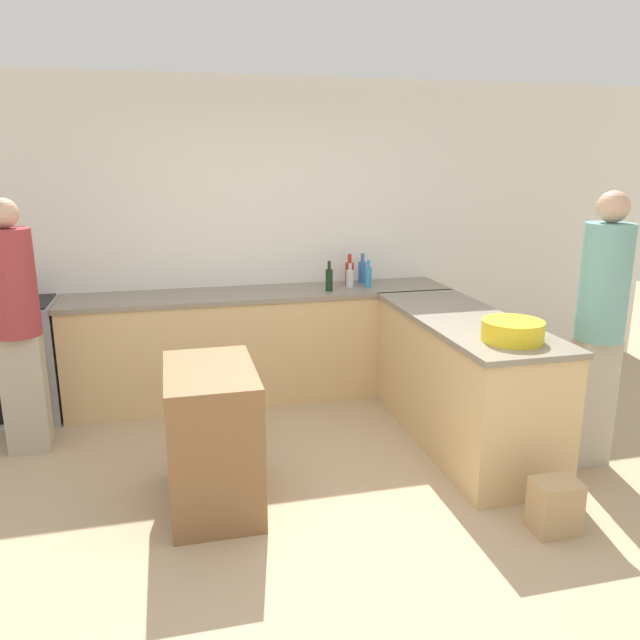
% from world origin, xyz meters
% --- Properties ---
extents(ground_plane, '(14.00, 14.00, 0.00)m').
position_xyz_m(ground_plane, '(0.00, 0.00, 0.00)').
color(ground_plane, tan).
extents(wall_back, '(8.00, 0.06, 2.70)m').
position_xyz_m(wall_back, '(0.00, 2.42, 1.35)').
color(wall_back, white).
rests_on(wall_back, ground_plane).
extents(counter_back, '(3.26, 0.62, 0.94)m').
position_xyz_m(counter_back, '(0.00, 2.10, 0.47)').
color(counter_back, '#D6B27A').
rests_on(counter_back, ground_plane).
extents(counter_peninsula, '(0.69, 1.89, 0.94)m').
position_xyz_m(counter_peninsula, '(1.28, 0.87, 0.47)').
color(counter_peninsula, '#D6B27A').
rests_on(counter_peninsula, ground_plane).
extents(range_oven, '(0.74, 0.60, 0.95)m').
position_xyz_m(range_oven, '(-2.01, 2.09, 0.47)').
color(range_oven, '#99999E').
rests_on(range_oven, ground_plane).
extents(island_table, '(0.52, 0.82, 0.86)m').
position_xyz_m(island_table, '(-0.55, 0.41, 0.43)').
color(island_table, brown).
rests_on(island_table, ground_plane).
extents(mixing_bowl, '(0.38, 0.38, 0.13)m').
position_xyz_m(mixing_bowl, '(1.30, 0.26, 1.00)').
color(mixing_bowl, yellow).
rests_on(mixing_bowl, counter_peninsula).
extents(hot_sauce_bottle, '(0.08, 0.08, 0.28)m').
position_xyz_m(hot_sauce_bottle, '(0.81, 2.19, 1.05)').
color(hot_sauce_bottle, red).
rests_on(hot_sauce_bottle, counter_back).
extents(water_bottle_blue, '(0.07, 0.07, 0.27)m').
position_xyz_m(water_bottle_blue, '(0.95, 2.26, 1.04)').
color(water_bottle_blue, '#386BB7').
rests_on(water_bottle_blue, counter_back).
extents(dish_soap_bottle, '(0.06, 0.06, 0.24)m').
position_xyz_m(dish_soap_bottle, '(0.95, 2.06, 1.03)').
color(dish_soap_bottle, '#338CBF').
rests_on(dish_soap_bottle, counter_back).
extents(vinegar_bottle_clear, '(0.07, 0.07, 0.21)m').
position_xyz_m(vinegar_bottle_clear, '(0.79, 2.09, 1.02)').
color(vinegar_bottle_clear, silver).
rests_on(vinegar_bottle_clear, counter_back).
extents(wine_bottle_dark, '(0.06, 0.06, 0.26)m').
position_xyz_m(wine_bottle_dark, '(0.57, 1.98, 1.04)').
color(wine_bottle_dark, black).
rests_on(wine_bottle_dark, counter_back).
extents(person_by_range, '(0.31, 0.31, 1.79)m').
position_xyz_m(person_by_range, '(-1.77, 1.43, 0.98)').
color(person_by_range, '#ADA38E').
rests_on(person_by_range, ground_plane).
extents(person_at_peninsula, '(0.31, 0.31, 1.84)m').
position_xyz_m(person_at_peninsula, '(1.96, 0.33, 1.01)').
color(person_at_peninsula, '#ADA38E').
rests_on(person_at_peninsula, ground_plane).
extents(paper_bag, '(0.25, 0.19, 0.31)m').
position_xyz_m(paper_bag, '(1.27, -0.35, 0.15)').
color(paper_bag, tan).
rests_on(paper_bag, ground_plane).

